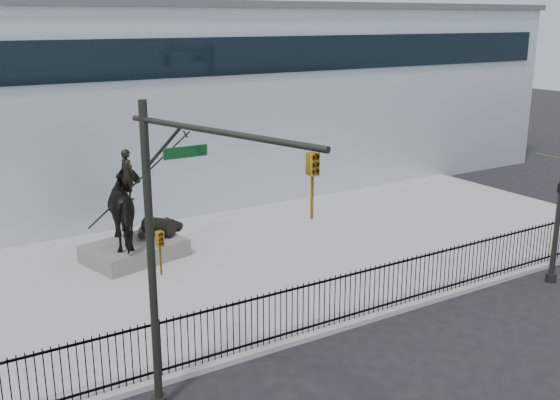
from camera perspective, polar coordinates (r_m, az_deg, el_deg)
ground at (r=18.98m, az=10.21°, el=-11.52°), size 120.00×120.00×0.00m
plaza at (r=24.10m, az=-1.00°, el=-5.07°), size 30.00×12.00×0.15m
building at (r=34.59m, az=-12.35°, el=8.45°), size 44.00×14.00×9.00m
picket_fence at (r=19.44m, az=7.85°, el=-7.80°), size 22.10×0.10×1.50m
statue_plinth at (r=24.26m, az=-12.52°, el=-4.33°), size 3.77×3.00×0.62m
equestrian_statue at (r=23.81m, az=-12.62°, el=-0.63°), size 4.16×3.09×3.61m
traffic_signal_left at (r=13.46m, az=-8.98°, el=-4.30°), size 1.52×4.84×7.00m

